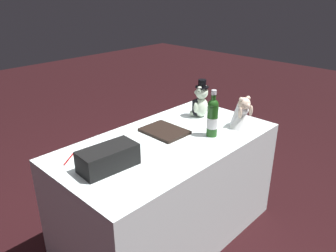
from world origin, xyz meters
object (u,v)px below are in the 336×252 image
teddy_bear_groom (200,102)px  signing_pen (68,159)px  teddy_bear_bride (242,114)px  champagne_bottle (213,117)px  guestbook (164,131)px  gift_case_black (108,158)px

teddy_bear_groom → signing_pen: teddy_bear_groom is taller
teddy_bear_bride → signing_pen: bearing=-22.0°
teddy_bear_bride → champagne_bottle: champagne_bottle is taller
teddy_bear_groom → guestbook: (0.40, 0.02, -0.11)m
champagne_bottle → signing_pen: 0.93m
champagne_bottle → teddy_bear_bride: bearing=167.9°
champagne_bottle → guestbook: (0.18, -0.26, -0.12)m
champagne_bottle → guestbook: champagne_bottle is taller
teddy_bear_bride → signing_pen: (1.10, -0.44, -0.09)m
teddy_bear_bride → champagne_bottle: 0.27m
teddy_bear_bride → signing_pen: 1.19m
teddy_bear_bride → gift_case_black: bearing=-11.8°
champagne_bottle → guestbook: 0.34m
guestbook → gift_case_black: bearing=11.9°
champagne_bottle → signing_pen: champagne_bottle is taller
champagne_bottle → teddy_bear_groom: bearing=-128.6°
gift_case_black → guestbook: bearing=-168.6°
teddy_bear_groom → signing_pen: 1.07m
teddy_bear_groom → teddy_bear_bride: teddy_bear_groom is taller
signing_pen → guestbook: bearing=168.9°
teddy_bear_bride → guestbook: (0.45, -0.32, -0.08)m
teddy_bear_bride → champagne_bottle: (0.26, -0.06, 0.04)m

